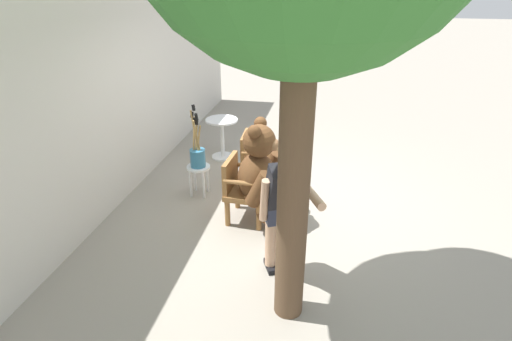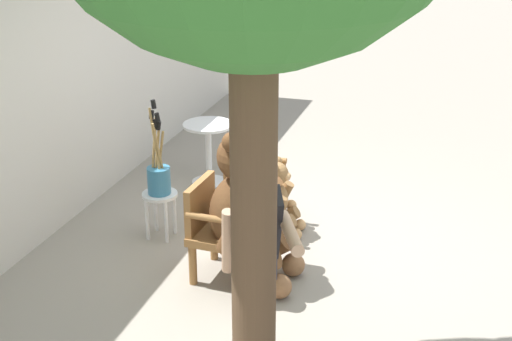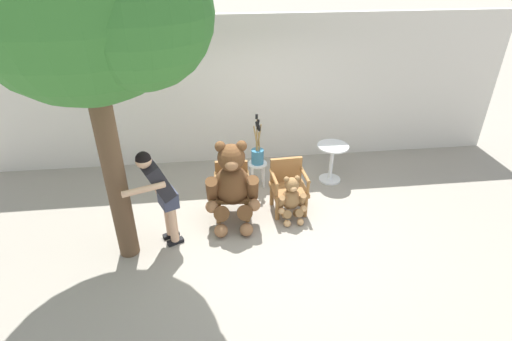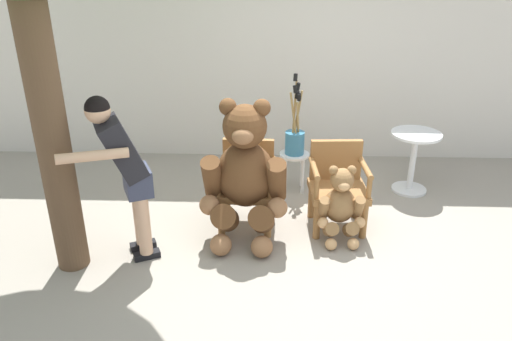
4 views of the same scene
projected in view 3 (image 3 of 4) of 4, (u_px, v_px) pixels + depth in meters
name	position (u px, v px, depth m)	size (l,w,h in m)	color
ground_plane	(264.00, 228.00, 6.21)	(60.00, 60.00, 0.00)	gray
back_wall	(248.00, 91.00, 7.57)	(10.00, 0.16, 2.80)	beige
wooden_chair_left	(232.00, 188.00, 6.36)	(0.58, 0.55, 0.86)	olive
wooden_chair_right	(288.00, 185.00, 6.45)	(0.59, 0.55, 0.86)	olive
teddy_bear_large	(232.00, 185.00, 6.03)	(0.83, 0.80, 1.39)	brown
teddy_bear_small	(292.00, 199.00, 6.25)	(0.46, 0.44, 0.77)	olive
person_visitor	(160.00, 190.00, 5.47)	(0.68, 0.68, 1.55)	black
white_stool	(257.00, 168.00, 7.13)	(0.34, 0.34, 0.46)	silver
brush_bucket	(258.00, 153.00, 6.98)	(0.22, 0.22, 0.93)	teal
round_side_table	(332.00, 159.00, 7.24)	(0.56, 0.56, 0.72)	silver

